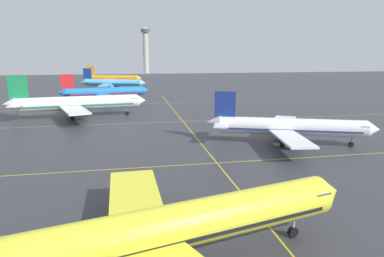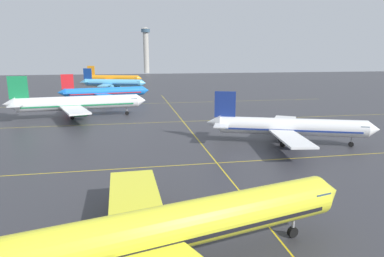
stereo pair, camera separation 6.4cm
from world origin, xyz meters
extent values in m
cylinder|color=yellow|center=(-10.99, 7.10, 4.06)|extent=(31.65, 11.17, 3.76)
cone|color=yellow|center=(5.63, 11.17, 4.06)|extent=(3.37, 4.19, 3.68)
cube|color=yellow|center=(-13.95, 15.04, 3.46)|extent=(5.59, 14.99, 0.40)
cylinder|color=black|center=(-12.02, 12.15, 2.18)|extent=(3.76, 2.82, 2.08)
cube|color=#385166|center=(3.42, 10.63, 4.60)|extent=(2.55, 3.78, 0.69)
cube|color=black|center=(-10.99, 7.10, 3.59)|extent=(29.20, 10.60, 0.36)
cylinder|color=#99999E|center=(1.50, 10.16, 1.63)|extent=(0.28, 0.28, 1.63)
cylinder|color=black|center=(1.50, 10.16, 0.54)|extent=(1.16, 0.69, 1.09)
cylinder|color=#99999E|center=(-13.53, 9.13, 1.63)|extent=(0.28, 0.28, 1.63)
cylinder|color=black|center=(-13.53, 9.13, 0.54)|extent=(1.16, 0.69, 1.09)
cylinder|color=white|center=(17.80, 43.10, 3.68)|extent=(28.14, 12.96, 3.41)
cone|color=white|center=(32.39, 37.82, 3.68)|extent=(3.33, 3.93, 3.34)
cone|color=white|center=(2.96, 48.46, 4.03)|extent=(3.80, 4.02, 3.24)
cube|color=navy|center=(5.15, 47.67, 7.89)|extent=(4.16, 1.77, 5.38)
cube|color=white|center=(3.82, 45.30, 4.03)|extent=(4.28, 5.36, 0.22)
cube|color=white|center=(5.65, 50.35, 4.03)|extent=(4.28, 5.36, 0.22)
cube|color=white|center=(14.37, 36.24, 3.14)|extent=(6.46, 13.96, 0.36)
cube|color=white|center=(19.55, 50.57, 3.14)|extent=(11.06, 13.88, 0.36)
cylinder|color=navy|center=(16.38, 38.65, 1.97)|extent=(3.51, 2.81, 1.88)
cylinder|color=navy|center=(19.56, 47.42, 1.97)|extent=(3.51, 2.81, 1.88)
cube|color=#385166|center=(30.45, 38.53, 4.17)|extent=(2.58, 3.50, 0.63)
cube|color=navy|center=(17.80, 43.10, 3.25)|extent=(25.99, 12.21, 0.32)
cylinder|color=#99999E|center=(28.76, 39.14, 1.48)|extent=(0.25, 0.25, 1.48)
cylinder|color=black|center=(28.76, 39.14, 0.49)|extent=(1.06, 0.71, 0.99)
cylinder|color=#99999E|center=(15.32, 41.52, 1.48)|extent=(0.25, 0.25, 1.48)
cylinder|color=black|center=(15.32, 41.52, 0.49)|extent=(1.06, 0.71, 0.99)
cylinder|color=#99999E|center=(16.91, 45.90, 1.48)|extent=(0.25, 0.25, 1.48)
cylinder|color=black|center=(16.91, 45.90, 0.49)|extent=(1.06, 0.71, 0.99)
cylinder|color=white|center=(-28.42, 81.90, 4.24)|extent=(33.34, 7.71, 3.93)
cone|color=white|center=(-10.64, 83.95, 4.24)|extent=(3.11, 4.14, 3.85)
cone|color=white|center=(-46.51, 79.81, 4.66)|extent=(3.72, 4.09, 3.73)
cube|color=#197F47|center=(-43.84, 80.12, 9.10)|extent=(4.98, 0.94, 6.21)
cube|color=white|center=(-44.00, 76.97, 4.66)|extent=(3.91, 5.72, 0.25)
cube|color=white|center=(-44.71, 83.14, 4.66)|extent=(3.91, 5.72, 0.25)
cube|color=white|center=(-28.44, 73.04, 3.62)|extent=(10.05, 16.42, 0.41)
cube|color=white|center=(-30.46, 90.52, 3.62)|extent=(6.82, 15.96, 0.41)
cylinder|color=#2D9956|center=(-27.60, 76.58, 2.28)|extent=(3.74, 2.56, 2.17)
cylinder|color=#2D9956|center=(-28.84, 87.27, 2.28)|extent=(3.74, 2.56, 2.17)
cube|color=#385166|center=(-13.01, 83.68, 4.81)|extent=(2.27, 3.81, 0.72)
cube|color=#197F47|center=(-28.42, 81.90, 3.75)|extent=(30.71, 7.44, 0.37)
cylinder|color=#99999E|center=(-15.06, 83.44, 1.71)|extent=(0.29, 0.29, 1.71)
cylinder|color=black|center=(-15.06, 83.44, 0.57)|extent=(1.18, 0.59, 1.14)
cylinder|color=#99999E|center=(-30.17, 78.99, 1.71)|extent=(0.29, 0.29, 1.71)
cylinder|color=black|center=(-30.17, 78.99, 0.57)|extent=(1.18, 0.59, 1.14)
cylinder|color=#99999E|center=(-30.79, 84.33, 1.71)|extent=(0.29, 0.29, 1.71)
cylinder|color=black|center=(-30.79, 84.33, 0.57)|extent=(1.18, 0.59, 1.14)
cylinder|color=blue|center=(-23.08, 115.00, 3.74)|extent=(29.32, 8.69, 3.46)
cone|color=blue|center=(-7.57, 117.85, 3.74)|extent=(2.95, 3.77, 3.40)
cone|color=blue|center=(-38.86, 112.10, 4.10)|extent=(3.46, 3.76, 3.29)
cube|color=red|center=(-36.53, 112.53, 8.02)|extent=(4.36, 1.11, 5.47)
cube|color=blue|center=(-36.49, 109.75, 4.10)|extent=(3.73, 5.19, 0.22)
cube|color=blue|center=(-37.48, 115.13, 4.10)|extent=(3.73, 5.19, 0.22)
cube|color=blue|center=(-22.58, 107.21, 3.19)|extent=(9.60, 14.45, 0.36)
cube|color=blue|center=(-25.38, 122.46, 3.19)|extent=(5.12, 13.80, 0.36)
cylinder|color=blue|center=(-22.05, 110.37, 2.01)|extent=(3.40, 2.44, 1.91)
cylinder|color=blue|center=(-23.76, 119.69, 2.01)|extent=(3.40, 2.44, 1.91)
cube|color=#385166|center=(-9.63, 117.47, 4.24)|extent=(2.19, 3.43, 0.64)
cube|color=red|center=(-23.08, 115.00, 3.31)|extent=(27.03, 8.30, 0.33)
cylinder|color=#99999E|center=(-11.43, 117.14, 1.50)|extent=(0.26, 0.26, 1.50)
cylinder|color=black|center=(-11.43, 117.14, 0.50)|extent=(1.06, 0.58, 1.00)
cylinder|color=#99999E|center=(-24.45, 112.34, 1.50)|extent=(0.26, 0.26, 1.50)
cylinder|color=black|center=(-24.45, 112.34, 0.50)|extent=(1.06, 0.58, 1.00)
cylinder|color=#99999E|center=(-25.31, 117.00, 1.50)|extent=(0.26, 0.26, 1.50)
cylinder|color=black|center=(-25.31, 117.00, 0.50)|extent=(1.06, 0.58, 1.00)
cylinder|color=#5BB7E5|center=(-21.96, 157.62, 3.78)|extent=(28.90, 13.36, 3.50)
cone|color=#5BB7E5|center=(-6.98, 152.18, 3.78)|extent=(3.42, 4.04, 3.43)
cone|color=#5BB7E5|center=(-37.19, 163.16, 4.14)|extent=(3.91, 4.13, 3.33)
cube|color=navy|center=(-34.94, 162.34, 8.11)|extent=(4.27, 1.82, 5.53)
cube|color=#5BB7E5|center=(-36.32, 159.90, 4.14)|extent=(4.41, 5.51, 0.22)
cube|color=#5BB7E5|center=(-34.43, 165.09, 4.14)|extent=(4.41, 5.51, 0.22)
cube|color=#5BB7E5|center=(-25.49, 150.58, 3.22)|extent=(6.66, 14.35, 0.37)
cube|color=#5BB7E5|center=(-20.15, 165.29, 3.22)|extent=(11.38, 14.26, 0.37)
cylinder|color=#5BB7E5|center=(-23.42, 153.05, 2.03)|extent=(3.60, 2.89, 1.93)
cylinder|color=#5BB7E5|center=(-20.15, 162.06, 2.03)|extent=(3.60, 2.89, 1.93)
cube|color=#385166|center=(-8.97, 152.90, 4.28)|extent=(2.66, 3.59, 0.64)
cube|color=navy|center=(-21.96, 157.62, 3.34)|extent=(26.69, 12.58, 0.33)
cylinder|color=#99999E|center=(-10.70, 153.53, 1.52)|extent=(0.26, 0.26, 1.52)
cylinder|color=black|center=(-10.70, 153.53, 0.51)|extent=(1.09, 0.74, 1.01)
cylinder|color=#99999E|center=(-24.50, 156.00, 1.52)|extent=(0.26, 0.26, 1.52)
cylinder|color=black|center=(-24.50, 156.00, 0.51)|extent=(1.09, 0.74, 1.01)
cylinder|color=#99999E|center=(-22.87, 160.50, 1.52)|extent=(0.26, 0.26, 1.52)
cylinder|color=black|center=(-22.87, 160.50, 0.51)|extent=(1.09, 0.74, 1.01)
cylinder|color=orange|center=(-23.12, 189.93, 3.85)|extent=(29.68, 12.82, 3.57)
cone|color=orange|center=(-7.68, 184.83, 3.85)|extent=(3.42, 4.09, 3.50)
cone|color=orange|center=(-38.83, 195.11, 4.23)|extent=(3.92, 4.16, 3.39)
cube|color=orange|center=(-36.51, 194.35, 8.27)|extent=(4.39, 1.74, 5.64)
cube|color=orange|center=(-37.84, 191.82, 4.23)|extent=(4.39, 5.58, 0.23)
cube|color=orange|center=(-36.07, 197.17, 4.23)|extent=(4.39, 5.58, 0.23)
cube|color=orange|center=(-26.52, 182.64, 3.29)|extent=(6.40, 14.55, 0.38)
cube|color=orange|center=(-21.51, 197.81, 3.29)|extent=(11.33, 14.64, 0.38)
cylinder|color=#333338|center=(-24.47, 185.23, 2.07)|extent=(3.65, 2.88, 1.97)
cylinder|color=#333338|center=(-21.41, 194.51, 2.07)|extent=(3.65, 2.88, 1.97)
cube|color=#385166|center=(-9.73, 185.51, 4.37)|extent=(2.64, 3.65, 0.66)
cube|color=orange|center=(-23.12, 189.93, 3.41)|extent=(27.40, 12.10, 0.34)
cylinder|color=#99999E|center=(-11.52, 186.10, 1.55)|extent=(0.26, 0.26, 1.55)
cylinder|color=black|center=(-11.52, 186.10, 0.52)|extent=(1.11, 0.73, 1.03)
cylinder|color=#99999E|center=(-25.67, 188.20, 1.55)|extent=(0.26, 0.26, 1.55)
cylinder|color=black|center=(-25.67, 188.20, 0.52)|extent=(1.11, 0.73, 1.03)
cylinder|color=#99999E|center=(-24.14, 192.84, 1.55)|extent=(0.26, 0.26, 1.55)
cylinder|color=black|center=(-24.14, 192.84, 0.52)|extent=(1.11, 0.73, 1.03)
cube|color=yellow|center=(0.00, 34.20, 0.00)|extent=(124.80, 0.20, 0.01)
cube|color=yellow|center=(0.00, 70.40, 0.00)|extent=(124.80, 0.20, 0.01)
cube|color=yellow|center=(0.00, 106.60, 0.00)|extent=(124.80, 0.20, 0.01)
cube|color=yellow|center=(0.00, 52.30, 0.00)|extent=(0.20, 159.27, 0.01)
cylinder|color=#ADA89E|center=(3.09, 314.69, 19.11)|extent=(5.20, 5.20, 38.21)
cylinder|color=#385166|center=(3.09, 314.69, 39.81)|extent=(8.40, 8.40, 3.20)
cone|color=#ADA89E|center=(3.09, 314.69, 42.31)|extent=(8.82, 8.82, 1.80)
camera|label=1|loc=(-14.08, -17.87, 17.99)|focal=31.24mm
camera|label=2|loc=(-14.02, -17.88, 17.99)|focal=31.24mm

